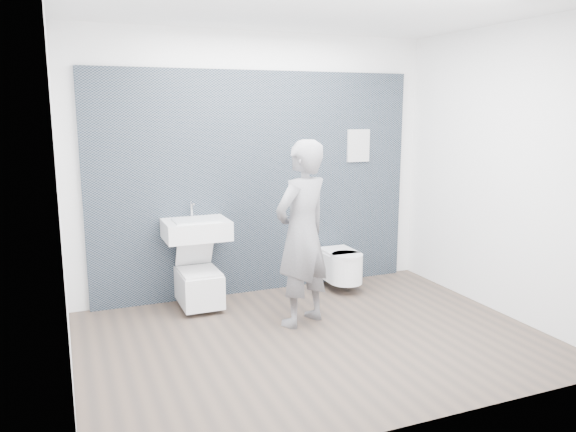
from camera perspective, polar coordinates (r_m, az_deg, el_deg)
name	(u,v)px	position (r m, az deg, el deg)	size (l,w,h in m)	color
ground	(314,338)	(5.10, 2.61, -12.31)	(4.00, 4.00, 0.00)	#4F4035
room_shell	(315,141)	(4.69, 2.80, 7.60)	(4.00, 4.00, 4.00)	white
tile_wall	(259,290)	(6.38, -2.99, -7.47)	(3.60, 0.06, 2.40)	black
washbasin	(196,229)	(5.71, -9.31, -1.30)	(0.64, 0.48, 0.48)	white
toilet_square	(199,285)	(5.82, -9.04, -6.94)	(0.40, 0.57, 0.73)	white
toilet_rounded	(341,266)	(6.33, 5.44, -5.05)	(0.36, 0.61, 0.33)	white
info_placard	(355,279)	(6.81, 6.85, -6.33)	(0.28, 0.03, 0.37)	white
visitor	(302,234)	(5.18, 1.43, -1.83)	(0.63, 0.42, 1.74)	slate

